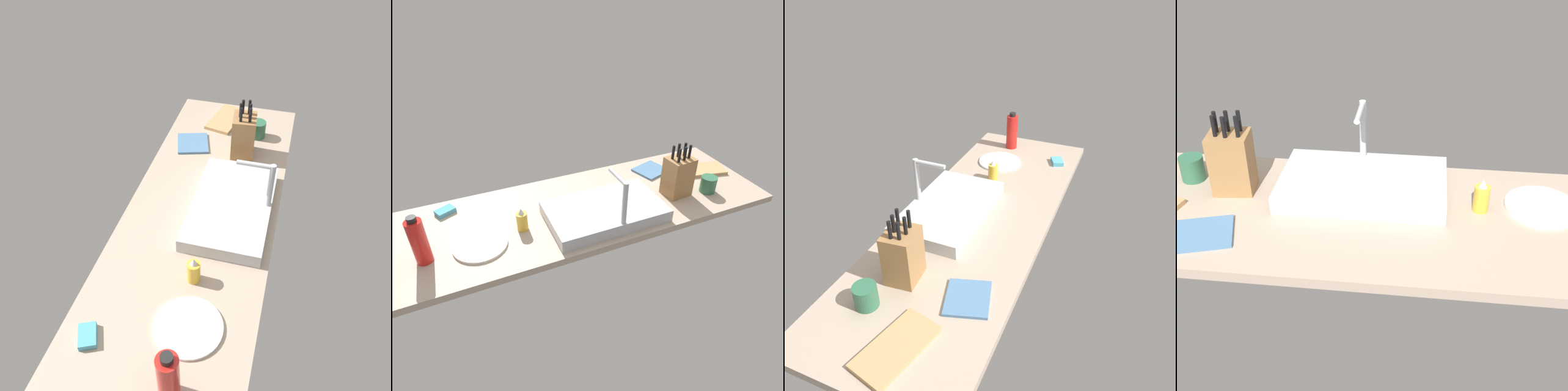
# 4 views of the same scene
# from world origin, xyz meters

# --- Properties ---
(countertop_slab) EXTENTS (1.91, 0.66, 0.04)m
(countertop_slab) POSITION_xyz_m (0.00, 0.00, 0.02)
(countertop_slab) COLOR tan
(countertop_slab) RESTS_ON ground
(sink_basin) EXTENTS (0.57, 0.34, 0.06)m
(sink_basin) POSITION_xyz_m (-0.04, 0.13, 0.07)
(sink_basin) COLOR #B7BABF
(sink_basin) RESTS_ON countertop_slab
(faucet) EXTENTS (0.06, 0.16, 0.28)m
(faucet) POSITION_xyz_m (-0.05, 0.26, 0.20)
(faucet) COLOR #B7BABF
(faucet) RESTS_ON countertop_slab
(knife_block) EXTENTS (0.15, 0.13, 0.29)m
(knife_block) POSITION_xyz_m (-0.48, 0.10, 0.15)
(knife_block) COLOR #9E7042
(knife_block) RESTS_ON countertop_slab
(cutting_board) EXTENTS (0.30, 0.20, 0.02)m
(cutting_board) POSITION_xyz_m (-0.77, -0.05, 0.04)
(cutting_board) COLOR tan
(cutting_board) RESTS_ON countertop_slab
(soap_bottle) EXTENTS (0.05, 0.05, 0.12)m
(soap_bottle) POSITION_xyz_m (0.36, 0.06, 0.09)
(soap_bottle) COLOR gold
(soap_bottle) RESTS_ON countertop_slab
(water_bottle) EXTENTS (0.07, 0.07, 0.23)m
(water_bottle) POSITION_xyz_m (0.80, 0.10, 0.14)
(water_bottle) COLOR red
(water_bottle) RESTS_ON countertop_slab
(dinner_plate) EXTENTS (0.24, 0.24, 0.01)m
(dinner_plate) POSITION_xyz_m (0.57, 0.10, 0.04)
(dinner_plate) COLOR white
(dinner_plate) RESTS_ON countertop_slab
(dish_towel) EXTENTS (0.22, 0.20, 0.01)m
(dish_towel) POSITION_xyz_m (-0.49, -0.17, 0.04)
(dish_towel) COLOR teal
(dish_towel) RESTS_ON countertop_slab
(coffee_mug) EXTENTS (0.09, 0.09, 0.09)m
(coffee_mug) POSITION_xyz_m (-0.66, 0.15, 0.08)
(coffee_mug) COLOR #2D6647
(coffee_mug) RESTS_ON countertop_slab
(dish_sponge) EXTENTS (0.11, 0.09, 0.02)m
(dish_sponge) POSITION_xyz_m (0.69, -0.22, 0.05)
(dish_sponge) COLOR #4CA3BC
(dish_sponge) RESTS_ON countertop_slab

